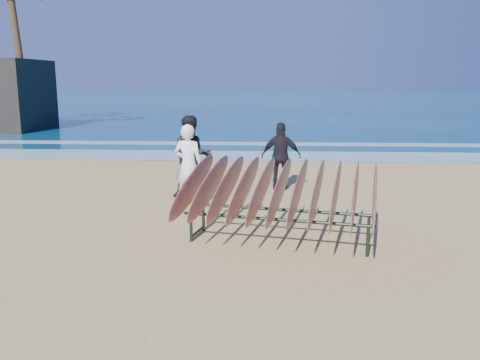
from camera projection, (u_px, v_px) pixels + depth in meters
The scene contains 8 objects.
ground at pixel (237, 244), 8.67m from camera, with size 120.00×120.00×0.00m, color tan.
ocean at pixel (265, 101), 62.50m from camera, with size 160.00×160.00×0.00m, color navy.
foam_near at pixel (255, 156), 18.45m from camera, with size 160.00×160.00×0.00m, color white.
foam_far at pixel (257, 144), 21.88m from camera, with size 160.00×160.00×0.00m, color white.
surfboard_rack at pixel (280, 191), 8.54m from camera, with size 3.59×3.03×1.49m.
person_white at pixel (188, 165), 11.17m from camera, with size 0.66×0.43×1.80m, color white.
person_dark_a at pixel (192, 157), 11.87m from camera, with size 0.94×0.73×1.93m, color black.
person_dark_b at pixel (281, 156), 12.74m from camera, with size 1.00×0.41×1.70m, color black.
Camera 1 is at (0.52, -8.27, 2.77)m, focal length 38.00 mm.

